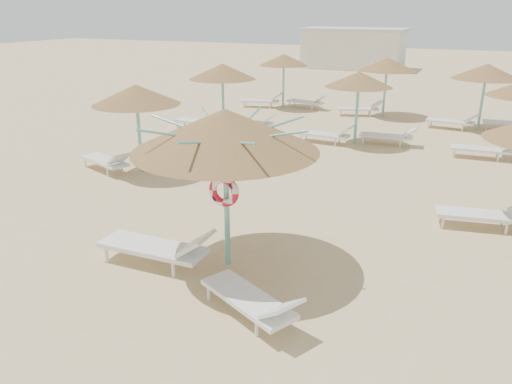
% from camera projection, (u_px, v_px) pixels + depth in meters
% --- Properties ---
extents(ground, '(120.00, 120.00, 0.00)m').
position_uv_depth(ground, '(219.00, 265.00, 9.90)').
color(ground, tan).
rests_on(ground, ground).
extents(main_palapa, '(3.47, 3.47, 3.11)m').
position_uv_depth(main_palapa, '(225.00, 131.00, 9.02)').
color(main_palapa, '#67B3B0').
rests_on(main_palapa, ground).
extents(lounger_main_a, '(2.36, 0.76, 0.85)m').
position_uv_depth(lounger_main_a, '(159.00, 247.00, 9.74)').
color(lounger_main_a, white).
rests_on(lounger_main_a, ground).
extents(lounger_main_b, '(2.06, 1.44, 0.73)m').
position_uv_depth(lounger_main_b, '(253.00, 300.00, 8.07)').
color(lounger_main_b, white).
rests_on(lounger_main_b, ground).
extents(palapa_field, '(15.44, 14.30, 2.70)m').
position_uv_depth(palapa_field, '(360.00, 81.00, 18.33)').
color(palapa_field, '#67B3B0').
rests_on(palapa_field, ground).
extents(service_hut, '(8.40, 4.40, 3.25)m').
position_uv_depth(service_hut, '(353.00, 48.00, 41.58)').
color(service_hut, silver).
rests_on(service_hut, ground).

